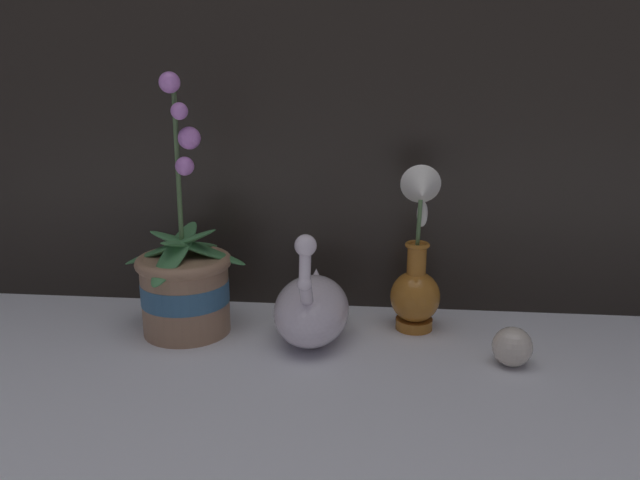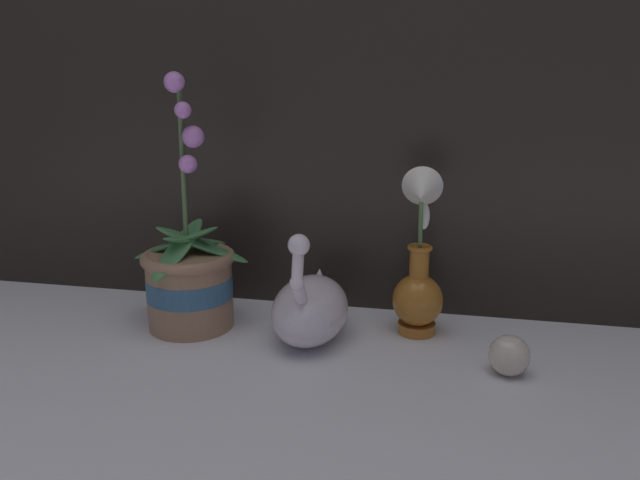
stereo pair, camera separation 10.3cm
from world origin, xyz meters
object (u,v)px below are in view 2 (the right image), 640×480
Objects in this scene: glass_sphere at (509,355)px; orchid_potted_plant at (189,278)px; blue_vase at (419,276)px; swan_figurine at (311,306)px.

orchid_potted_plant is at bearing 171.77° from glass_sphere.
blue_vase reaches higher than glass_sphere.
orchid_potted_plant is 0.22m from swan_figurine.
swan_figurine is at bearing 168.25° from glass_sphere.
orchid_potted_plant is 7.14× the size of glass_sphere.
glass_sphere is (0.54, -0.08, -0.06)m from orchid_potted_plant.
blue_vase is at bearing 16.70° from swan_figurine.
blue_vase is (0.39, 0.04, 0.02)m from orchid_potted_plant.
orchid_potted_plant reaches higher than swan_figurine.
orchid_potted_plant is 0.55m from glass_sphere.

